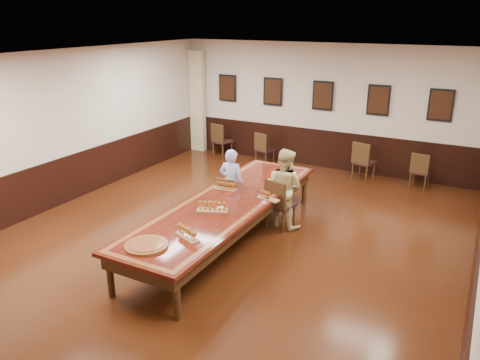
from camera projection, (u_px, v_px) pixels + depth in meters
The scene contains 23 objects.
floor at pixel (227, 241), 8.43m from camera, with size 8.00×10.00×0.02m, color black.
ceiling at pixel (225, 57), 7.36m from camera, with size 8.00×10.00×0.02m, color white.
wall_back at pixel (323, 107), 12.05m from camera, with size 8.00×0.02×3.20m, color #C2B3A2.
wall_left at pixel (59, 129), 9.69m from camera, with size 0.02×10.00×3.20m, color #C2B3A2.
chair_man at pixel (230, 198), 9.21m from camera, with size 0.41×0.45×0.88m, color black, non-canonical shape.
chair_woman at pixel (281, 203), 8.81m from camera, with size 0.46×0.50×0.98m, color black, non-canonical shape.
spare_chair_a at pixel (222, 140), 13.28m from camera, with size 0.45×0.50×0.97m, color black, non-canonical shape.
spare_chair_b at pixel (265, 148), 12.61m from camera, with size 0.42×0.45×0.89m, color black, non-canonical shape.
spare_chair_c at pixel (364, 161), 11.38m from camera, with size 0.45×0.50×0.97m, color black, non-canonical shape.
spare_chair_d at pixel (421, 170), 10.85m from camera, with size 0.41×0.44×0.87m, color black, non-canonical shape.
person_man at pixel (232, 184), 9.20m from camera, with size 0.51×0.34×1.41m, color #5370CF.
person_woman at pixel (284, 188), 8.79m from camera, with size 0.76×0.59×1.53m, color #D2C083.
pink_phone at pixel (264, 203), 8.13m from camera, with size 0.07×0.14×0.01m, color #ED4FB6.
curtain at pixel (197, 102), 13.63m from camera, with size 0.45×0.18×2.90m, color tan.
wainscoting at pixel (227, 215), 8.26m from camera, with size 8.00×10.00×1.00m.
conference_table at pixel (227, 209), 8.23m from camera, with size 1.40×5.00×0.76m.
posters at pixel (323, 96), 11.89m from camera, with size 6.14×0.04×0.74m.
flight_a at pixel (226, 186), 8.72m from camera, with size 0.43×0.17×0.16m.
flight_b at pixel (267, 196), 8.26m from camera, with size 0.44×0.19×0.16m.
flight_c at pixel (212, 207), 7.75m from camera, with size 0.54×0.33×0.19m.
flight_d at pixel (187, 233), 6.83m from camera, with size 0.49×0.32×0.18m.
red_plate_grp at pixel (221, 207), 7.92m from camera, with size 0.22×0.22×0.03m.
carved_platter at pixel (146, 245), 6.59m from camera, with size 0.80×0.80×0.05m.
Camera 1 is at (3.82, -6.56, 3.84)m, focal length 35.00 mm.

